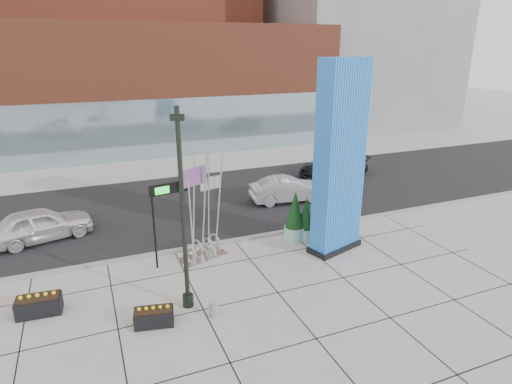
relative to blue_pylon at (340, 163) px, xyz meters
name	(u,v)px	position (x,y,z in m)	size (l,w,h in m)	color
ground	(245,285)	(-5.11, -1.48, -4.21)	(160.00, 160.00, 0.00)	#9E9991
street_asphalt	(186,204)	(-5.11, 8.52, -4.20)	(80.00, 12.00, 0.02)	black
curb_edge	(215,244)	(-5.11, 2.52, -4.15)	(80.00, 0.30, 0.12)	gray
tower_podium	(150,88)	(-4.11, 25.52, 1.29)	(34.00, 10.00, 11.00)	brown
tower_glass_front	(162,129)	(-4.11, 20.72, -1.71)	(34.00, 0.60, 5.00)	#8CA5B2
building_grey_parking	(351,47)	(20.89, 30.52, 4.79)	(20.00, 18.00, 18.00)	slate
blue_pylon	(340,163)	(0.00, 0.00, 0.00)	(2.84, 1.89, 8.71)	#0B44A8
lamp_post	(184,231)	(-7.56, -2.01, -1.20)	(0.50, 0.40, 7.34)	black
public_art_sculpture	(203,231)	(-5.98, 1.51, -2.93)	(2.37, 1.70, 4.85)	silver
concrete_bollard	(214,309)	(-6.87, -3.03, -3.90)	(0.32, 0.32, 0.62)	gray
overhead_street_sign	(167,197)	(-7.48, 1.31, -1.02)	(1.75, 0.46, 3.71)	black
round_planter_east	(337,222)	(0.26, 0.32, -3.04)	(0.99, 0.99, 2.47)	#97CCC3
round_planter_mid	(306,220)	(-0.78, 1.44, -3.16)	(0.88, 0.88, 2.20)	#97CCC3
round_planter_west	(295,217)	(-1.31, 1.59, -2.99)	(1.03, 1.03, 2.56)	#97CCC3
box_planter_north	(39,304)	(-12.61, -0.48, -3.83)	(1.56, 0.87, 0.83)	black
box_planter_south	(154,316)	(-8.91, -2.68, -3.87)	(1.43, 0.91, 0.73)	black
car_white_west	(40,225)	(-12.89, 6.32, -3.39)	(1.93, 4.80, 1.64)	white
car_silver_mid	(288,190)	(0.85, 6.69, -3.44)	(1.62, 4.66, 1.53)	#B8BCC1
car_dark_east	(333,166)	(6.42, 10.43, -3.46)	(2.10, 5.16, 1.50)	black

